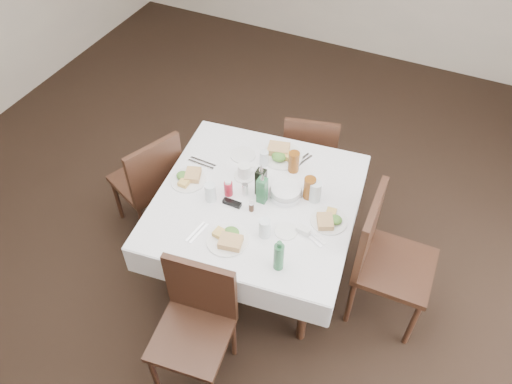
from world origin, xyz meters
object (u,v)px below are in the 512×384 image
Objects in this scene: chair_east at (383,254)px; water_w at (210,192)px; dining_table at (257,206)px; green_bottle at (279,256)px; coffee_mug at (245,171)px; oil_cruet_dark at (261,181)px; water_s at (265,228)px; bread_basket at (286,192)px; chair_west at (151,179)px; water_n at (264,158)px; ketchup_bottle at (228,188)px; chair_north at (310,151)px; oil_cruet_green at (262,189)px; chair_south at (196,318)px; water_e at (315,191)px.

chair_east is 1.18m from water_w.
green_bottle reaches higher than dining_table.
oil_cruet_dark is at bearing -29.82° from coffee_mug.
water_s is 0.36m from bread_basket.
chair_west is (-1.76, -0.02, -0.05)m from chair_east.
ketchup_bottle is at bearing -104.56° from water_n.
coffee_mug is 0.65× the size of green_bottle.
ketchup_bottle is (-0.18, -0.05, 0.14)m from dining_table.
water_n is (-0.16, -0.55, 0.32)m from chair_north.
oil_cruet_green is at bearing -7.30° from dining_table.
chair_north reaches higher than coffee_mug.
oil_cruet_dark is at bearing 89.27° from chair_south.
ketchup_bottle is (-0.25, -0.91, 0.32)m from chair_north.
water_e is 0.68× the size of bread_basket.
oil_cruet_dark is at bearing 35.63° from water_w.
water_w is (-0.44, 0.12, -0.00)m from water_s.
water_e is 0.68m from water_w.
water_s is at bearing -62.27° from oil_cruet_green.
chair_south is 3.99× the size of green_bottle.
oil_cruet_green reaches higher than water_w.
chair_west reaches higher than ketchup_bottle.
dining_table is 1.43× the size of chair_east.
water_s is 0.90× the size of coffee_mug.
water_n is at bearing 67.11° from coffee_mug.
dining_table is at bearing 27.43° from water_w.
oil_cruet_dark is at bearing 28.57° from ketchup_bottle.
green_bottle is at bearing -71.44° from bread_basket.
ketchup_bottle is at bearing -105.55° from chair_north.
oil_cruet_dark reaches higher than chair_south.
chair_east reaches higher than ketchup_bottle.
bread_basket is at bearing 91.79° from water_s.
water_n is at bearing 105.92° from dining_table.
water_w reaches higher than coffee_mug.
chair_north is (0.07, 0.87, -0.18)m from dining_table.
coffee_mug is at bearing 150.18° from oil_cruet_dark.
water_n reaches higher than coffee_mug.
oil_cruet_dark is at bearing 124.45° from green_bottle.
green_bottle is at bearing -49.50° from coffee_mug.
oil_cruet_dark is (0.09, -0.26, 0.05)m from water_n.
oil_cruet_green is at bearing -91.93° from chair_north.
ketchup_bottle is at bearing -174.50° from chair_east.
chair_west is at bearing 177.66° from oil_cruet_green.
oil_cruet_green is at bearing 10.41° from ketchup_bottle.
water_e is 0.19m from bread_basket.
water_n is 0.87m from green_bottle.
water_n is 0.28m from oil_cruet_dark.
coffee_mug is 0.78m from green_bottle.
oil_cruet_dark is 0.20m from coffee_mug.
chair_north is at bearing 85.33° from oil_cruet_dark.
water_w is at bearing -151.10° from bread_basket.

